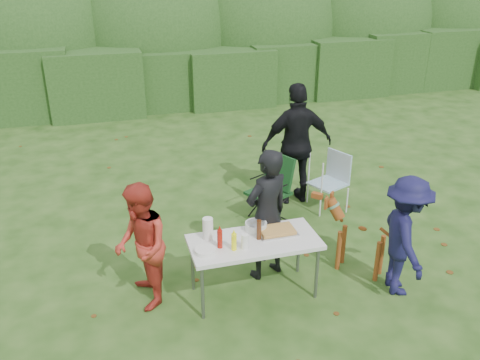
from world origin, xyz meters
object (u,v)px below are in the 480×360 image
object	(u,v)px
mustard_bottle	(234,242)
ketchup_bottle	(220,239)
person_black_puffy	(297,144)
camping_chair	(268,189)
folding_table	(254,244)
child	(405,236)
person_red_jacket	(141,247)
person_cook	(267,215)
dog	(361,239)
beer_bottle	(259,230)
paper_towel_roll	(208,229)
lawn_chair	(328,181)

from	to	relation	value
mustard_bottle	ketchup_bottle	bearing A→B (deg)	147.67
person_black_puffy	camping_chair	world-z (taller)	person_black_puffy
folding_table	child	xyz separation A→B (m)	(1.71, -0.41, 0.06)
person_black_puffy	mustard_bottle	xyz separation A→B (m)	(-1.68, -2.33, -0.14)
person_red_jacket	person_black_puffy	xyz separation A→B (m)	(2.67, 2.01, 0.23)
person_cook	camping_chair	xyz separation A→B (m)	(0.50, 1.36, -0.35)
dog	beer_bottle	world-z (taller)	beer_bottle
person_black_puffy	mustard_bottle	world-z (taller)	person_black_puffy
person_cook	person_red_jacket	bearing A→B (deg)	-14.43
camping_chair	paper_towel_roll	size ratio (longest dim) A/B	3.85
folding_table	person_black_puffy	distance (m)	2.63
dog	paper_towel_roll	bearing A→B (deg)	43.15
lawn_chair	beer_bottle	world-z (taller)	beer_bottle
folding_table	lawn_chair	xyz separation A→B (m)	(1.80, 1.82, -0.23)
child	camping_chair	bearing A→B (deg)	37.64
ketchup_bottle	mustard_bottle	bearing A→B (deg)	-32.33
lawn_chair	beer_bottle	distance (m)	2.55
person_black_puffy	child	size ratio (longest dim) A/B	1.32
child	beer_bottle	xyz separation A→B (m)	(-1.65, 0.42, 0.12)
mustard_bottle	paper_towel_roll	bearing A→B (deg)	125.31
child	beer_bottle	distance (m)	1.70
beer_bottle	ketchup_bottle	bearing A→B (deg)	-173.42
folding_table	person_cook	size ratio (longest dim) A/B	0.88
person_red_jacket	person_black_puffy	world-z (taller)	person_black_puffy
person_cook	mustard_bottle	size ratio (longest dim) A/B	8.48
person_red_jacket	ketchup_bottle	distance (m)	0.89
person_cook	paper_towel_roll	distance (m)	0.79
person_red_jacket	mustard_bottle	world-z (taller)	person_red_jacket
ketchup_bottle	person_cook	bearing A→B (deg)	29.82
folding_table	person_red_jacket	world-z (taller)	person_red_jacket
person_red_jacket	mustard_bottle	distance (m)	1.04
camping_chair	mustard_bottle	xyz separation A→B (m)	(-1.04, -1.84, 0.34)
person_cook	mustard_bottle	world-z (taller)	person_cook
person_cook	person_red_jacket	xyz separation A→B (m)	(-1.53, -0.16, -0.10)
child	dog	world-z (taller)	child
paper_towel_roll	beer_bottle	bearing A→B (deg)	-17.09
beer_bottle	paper_towel_roll	size ratio (longest dim) A/B	0.92
person_black_puffy	lawn_chair	world-z (taller)	person_black_puffy
person_cook	camping_chair	bearing A→B (deg)	-130.31
folding_table	beer_bottle	world-z (taller)	beer_bottle
person_black_puffy	child	bearing A→B (deg)	98.51
person_cook	dog	world-z (taller)	person_cook
child	paper_towel_roll	distance (m)	2.29
person_red_jacket	lawn_chair	distance (m)	3.48
lawn_chair	paper_towel_roll	bearing A→B (deg)	12.39
mustard_bottle	paper_towel_roll	distance (m)	0.39
dog	ketchup_bottle	size ratio (longest dim) A/B	4.55
folding_table	camping_chair	distance (m)	1.89
person_cook	mustard_bottle	xyz separation A→B (m)	(-0.55, -0.48, -0.01)
lawn_chair	beer_bottle	size ratio (longest dim) A/B	3.79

